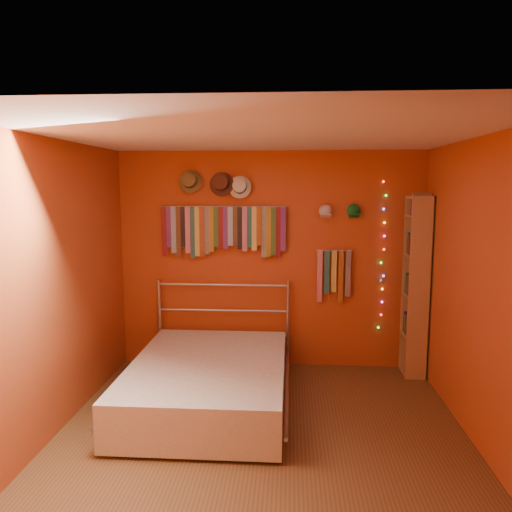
% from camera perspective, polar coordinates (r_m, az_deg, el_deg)
% --- Properties ---
extents(ground, '(3.50, 3.50, 0.00)m').
position_cam_1_polar(ground, '(4.49, 0.58, -19.91)').
color(ground, '#55371D').
rests_on(ground, ground).
extents(back_wall, '(3.50, 0.02, 2.50)m').
position_cam_1_polar(back_wall, '(5.78, 1.62, -0.47)').
color(back_wall, '#953618').
rests_on(back_wall, ground).
extents(right_wall, '(0.02, 3.50, 2.50)m').
position_cam_1_polar(right_wall, '(4.33, 24.49, -4.08)').
color(right_wall, '#953618').
rests_on(right_wall, ground).
extents(left_wall, '(0.02, 3.50, 2.50)m').
position_cam_1_polar(left_wall, '(4.51, -22.23, -3.48)').
color(left_wall, '#953618').
rests_on(left_wall, ground).
extents(ceiling, '(3.50, 3.50, 0.02)m').
position_cam_1_polar(ceiling, '(3.99, 0.64, 13.74)').
color(ceiling, white).
rests_on(ceiling, back_wall).
extents(tie_rack, '(1.45, 0.03, 0.60)m').
position_cam_1_polar(tie_rack, '(5.72, -3.82, 3.13)').
color(tie_rack, '#AEAEB3').
rests_on(tie_rack, back_wall).
extents(small_tie_rack, '(0.40, 0.03, 0.60)m').
position_cam_1_polar(small_tie_rack, '(5.75, 8.88, -1.93)').
color(small_tie_rack, '#AEAEB3').
rests_on(small_tie_rack, back_wall).
extents(fedora_olive, '(0.26, 0.14, 0.26)m').
position_cam_1_polar(fedora_olive, '(5.73, -7.59, 8.50)').
color(fedora_olive, brown).
rests_on(fedora_olive, back_wall).
extents(fedora_brown, '(0.28, 0.15, 0.27)m').
position_cam_1_polar(fedora_brown, '(5.67, -3.98, 8.27)').
color(fedora_brown, '#4B261A').
rests_on(fedora_brown, back_wall).
extents(fedora_white, '(0.26, 0.14, 0.25)m').
position_cam_1_polar(fedora_white, '(5.65, -1.89, 7.95)').
color(fedora_white, beige).
rests_on(fedora_white, back_wall).
extents(cap_white, '(0.16, 0.20, 0.16)m').
position_cam_1_polar(cap_white, '(5.68, 7.94, 5.08)').
color(cap_white, silver).
rests_on(cap_white, back_wall).
extents(cap_green, '(0.16, 0.21, 0.16)m').
position_cam_1_polar(cap_green, '(5.71, 11.08, 5.10)').
color(cap_green, '#176B29').
rests_on(cap_green, back_wall).
extents(fairy_lights, '(0.06, 0.02, 1.69)m').
position_cam_1_polar(fairy_lights, '(5.82, 14.29, -0.01)').
color(fairy_lights, '#FF3333').
rests_on(fairy_lights, back_wall).
extents(reading_lamp, '(0.07, 0.32, 0.09)m').
position_cam_1_polar(reading_lamp, '(5.65, 14.09, -2.69)').
color(reading_lamp, '#AEAEB3').
rests_on(reading_lamp, back_wall).
extents(bookshelf, '(0.25, 0.34, 2.00)m').
position_cam_1_polar(bookshelf, '(5.78, 18.21, -3.22)').
color(bookshelf, '#A27B49').
rests_on(bookshelf, ground).
extents(bed, '(1.55, 2.12, 1.02)m').
position_cam_1_polar(bed, '(4.97, -5.44, -14.07)').
color(bed, '#AEAEB3').
rests_on(bed, ground).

